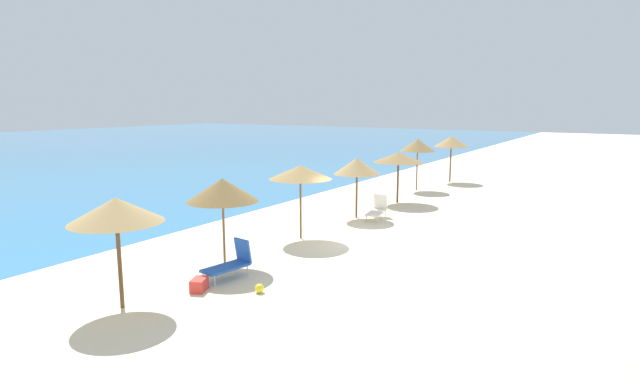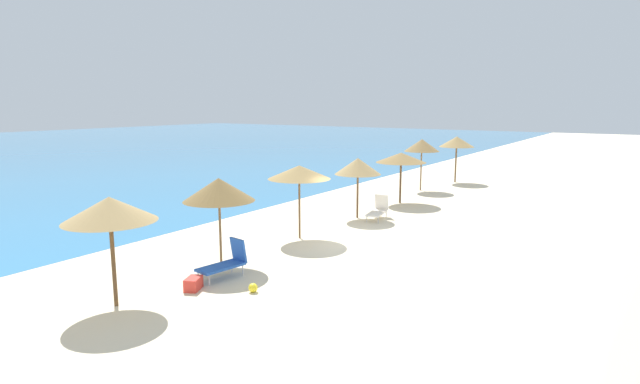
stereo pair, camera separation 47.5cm
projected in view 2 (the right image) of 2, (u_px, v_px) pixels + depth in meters
name	position (u px, v px, depth m)	size (l,w,h in m)	color
ground_plane	(359.00, 242.00, 18.29)	(160.00, 160.00, 0.00)	beige
beach_umbrella_2	(110.00, 209.00, 12.16)	(2.20, 2.20, 2.71)	brown
beach_umbrella_3	(219.00, 190.00, 15.27)	(2.14, 2.14, 2.71)	brown
beach_umbrella_4	(299.00, 172.00, 18.50)	(2.28, 2.28, 2.69)	brown
beach_umbrella_5	(358.00, 166.00, 21.89)	(1.98, 1.98, 2.60)	brown
beach_umbrella_6	(401.00, 158.00, 25.20)	(2.46, 2.46, 2.51)	brown
beach_umbrella_7	(422.00, 145.00, 28.90)	(1.98, 1.98, 2.91)	brown
beach_umbrella_8	(457.00, 142.00, 31.93)	(2.14, 2.14, 2.87)	brown
lounge_chair_1	(378.00, 210.00, 21.98)	(1.64, 0.86, 1.00)	white
lounge_chair_2	(226.00, 262.00, 14.58)	(1.49, 0.81, 1.05)	blue
beach_ball	(253.00, 288.00, 13.45)	(0.24, 0.24, 0.24)	yellow
cooler_box	(193.00, 284.00, 13.62)	(0.54, 0.34, 0.33)	red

